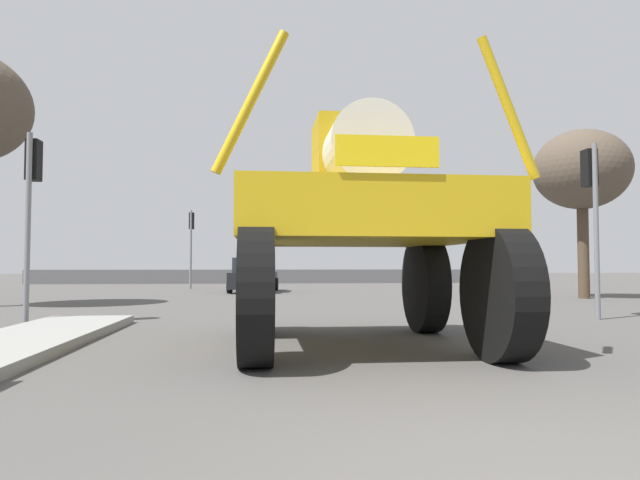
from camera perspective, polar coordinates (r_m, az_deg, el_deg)
The scene contains 9 objects.
ground_plane at distance 20.89m, azimuth -1.50°, elevation -5.84°, with size 120.00×120.00×0.00m, color #4C4947.
median_island at distance 8.87m, azimuth -29.35°, elevation -9.49°, with size 1.65×8.04×0.15m, color gray.
oversize_sprayer at distance 8.38m, azimuth 3.86°, elevation 1.54°, with size 3.99×4.85×4.01m.
sedan_ahead at distance 25.28m, azimuth -6.71°, elevation -3.63°, with size 2.27×4.28×1.52m.
traffic_signal_near_left at distance 12.83m, azimuth -27.18°, elevation 4.96°, with size 0.24×0.54×3.85m.
traffic_signal_near_right at distance 14.06m, azimuth 25.81°, elevation 4.47°, with size 0.24×0.54×3.91m.
traffic_signal_far_left at distance 29.25m, azimuth -12.92°, elevation 0.83°, with size 0.24×0.55×3.96m.
bare_tree_right at distance 22.55m, azimuth 25.01°, elevation 6.39°, with size 3.38×3.38×6.09m.
roadside_barrier at distance 36.92m, azimuth -3.45°, elevation -3.71°, with size 32.85×0.24×0.90m, color #59595B.
Camera 1 is at (-1.63, -2.79, 1.20)m, focal length 31.55 mm.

